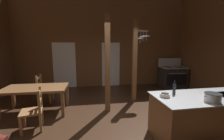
# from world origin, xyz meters

# --- Properties ---
(ground_plane) EXTENTS (8.53, 7.79, 0.10)m
(ground_plane) POSITION_xyz_m (0.00, 0.00, -0.05)
(ground_plane) COLOR #382316
(wall_back) EXTENTS (8.53, 0.14, 4.40)m
(wall_back) POSITION_xyz_m (0.00, 3.57, 2.20)
(wall_back) COLOR brown
(wall_back) RESTS_ON ground_plane
(glazed_door_back_left) EXTENTS (1.00, 0.01, 2.05)m
(glazed_door_back_left) POSITION_xyz_m (-1.74, 3.49, 1.02)
(glazed_door_back_left) COLOR white
(glazed_door_back_left) RESTS_ON ground_plane
(glazed_panel_back_right) EXTENTS (0.84, 0.01, 2.05)m
(glazed_panel_back_right) POSITION_xyz_m (0.39, 3.49, 1.02)
(glazed_panel_back_right) COLOR white
(glazed_panel_back_right) RESTS_ON ground_plane
(kitchen_island) EXTENTS (2.18, 1.01, 0.90)m
(kitchen_island) POSITION_xyz_m (1.75, -0.81, 0.45)
(kitchen_island) COLOR brown
(kitchen_island) RESTS_ON ground_plane
(stove_range) EXTENTS (1.17, 0.86, 1.32)m
(stove_range) POSITION_xyz_m (3.22, 2.89, 0.48)
(stove_range) COLOR #2F2F2F
(stove_range) RESTS_ON ground_plane
(support_post_with_pot_rack) EXTENTS (0.58, 0.24, 2.75)m
(support_post_with_pot_rack) POSITION_xyz_m (0.96, 1.48, 1.50)
(support_post_with_pot_rack) COLOR brown
(support_post_with_pot_rack) RESTS_ON ground_plane
(support_post_center) EXTENTS (0.14, 0.14, 2.75)m
(support_post_center) POSITION_xyz_m (-0.09, 0.75, 1.38)
(support_post_center) COLOR brown
(support_post_center) RESTS_ON ground_plane
(dining_table) EXTENTS (1.70, 0.91, 0.74)m
(dining_table) POSITION_xyz_m (-2.12, 0.93, 0.65)
(dining_table) COLOR brown
(dining_table) RESTS_ON ground_plane
(ladderback_chair_near_window) EXTENTS (0.44, 0.44, 0.95)m
(ladderback_chair_near_window) POSITION_xyz_m (-2.15, 1.72, 0.45)
(ladderback_chair_near_window) COLOR #9E7044
(ladderback_chair_near_window) RESTS_ON ground_plane
(ladderback_chair_by_post) EXTENTS (0.53, 0.53, 0.95)m
(ladderback_chair_by_post) POSITION_xyz_m (-1.85, 0.01, 0.45)
(ladderback_chair_by_post) COLOR #9E7044
(ladderback_chair_by_post) RESTS_ON ground_plane
(stockpot_on_counter) EXTENTS (0.35, 0.28, 0.15)m
(stockpot_on_counter) POSITION_xyz_m (1.59, -1.10, 0.97)
(stockpot_on_counter) COLOR #B7BABF
(stockpot_on_counter) RESTS_ON kitchen_island
(mixing_bowl_on_counter) EXTENTS (0.19, 0.19, 0.07)m
(mixing_bowl_on_counter) POSITION_xyz_m (0.87, -0.75, 0.93)
(mixing_bowl_on_counter) COLOR silver
(mixing_bowl_on_counter) RESTS_ON kitchen_island
(bottle_tall_on_counter) EXTENTS (0.06, 0.06, 0.30)m
(bottle_tall_on_counter) POSITION_xyz_m (1.13, -0.62, 1.01)
(bottle_tall_on_counter) COLOR #1E2328
(bottle_tall_on_counter) RESTS_ON kitchen_island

